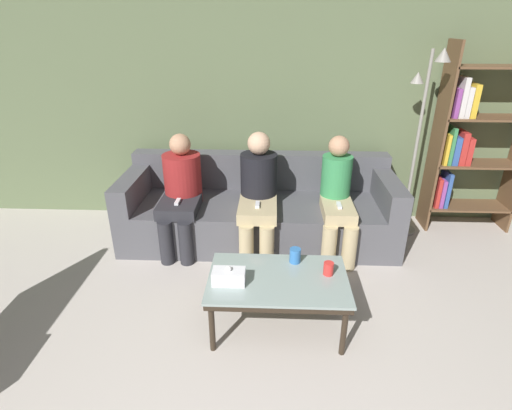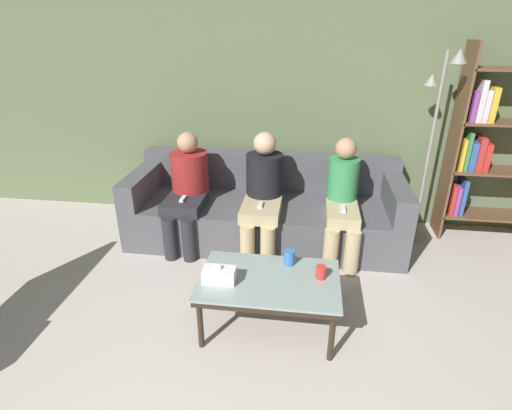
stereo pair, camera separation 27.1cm
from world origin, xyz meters
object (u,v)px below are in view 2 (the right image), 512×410
tissue_box (219,275)px  bookshelf (486,147)px  couch (265,210)px  seated_person_left_end (188,187)px  standing_lamp (435,130)px  seated_person_mid_right (343,198)px  coffee_table (269,284)px  cup_near_right (321,272)px  seated_person_mid_left (263,190)px  cup_near_left (289,257)px

tissue_box → bookshelf: size_ratio=0.12×
couch → seated_person_left_end: 0.81m
standing_lamp → seated_person_mid_right: bearing=-152.5°
coffee_table → cup_near_right: size_ratio=10.39×
couch → bookshelf: (2.07, 0.32, 0.65)m
standing_lamp → seated_person_mid_left: bearing=-165.5°
seated_person_mid_left → standing_lamp: bearing=14.5°
bookshelf → seated_person_mid_left: size_ratio=1.68×
couch → cup_near_right: couch is taller
tissue_box → bookshelf: 2.87m
couch → seated_person_mid_left: bearing=-90.0°
couch → tissue_box: size_ratio=12.01×
cup_near_left → standing_lamp: 1.92m
couch → standing_lamp: 1.75m
couch → coffee_table: size_ratio=2.74×
cup_near_right → tissue_box: size_ratio=0.42×
cup_near_right → standing_lamp: (1.01, 1.47, 0.65)m
cup_near_right → seated_person_left_end: bearing=139.1°
couch → seated_person_mid_left: (0.00, -0.22, 0.31)m
couch → cup_near_right: size_ratio=28.51×
couch → tissue_box: (-0.15, -1.43, 0.18)m
coffee_table → seated_person_mid_left: 1.17m
cup_near_right → seated_person_left_end: (-1.26, 1.09, 0.12)m
cup_near_right → bookshelf: size_ratio=0.05×
seated_person_mid_right → bookshelf: bearing=22.7°
cup_near_left → seated_person_left_end: 1.40m
coffee_table → standing_lamp: bearing=48.5°
tissue_box → bookshelf: (2.23, 1.75, 0.47)m
couch → bookshelf: bearing=8.8°
cup_near_left → seated_person_mid_right: 1.00m
coffee_table → cup_near_left: size_ratio=8.72×
cup_near_right → seated_person_left_end: 1.67m
coffee_table → seated_person_mid_right: size_ratio=0.88×
tissue_box → seated_person_mid_right: seated_person_mid_right is taller
cup_near_right → seated_person_mid_right: seated_person_mid_right is taller
seated_person_mid_right → seated_person_mid_left: bearing=178.2°
tissue_box → seated_person_mid_left: size_ratio=0.20×
cup_near_left → bookshelf: bearing=39.7°
seated_person_mid_right → standing_lamp: bearing=27.5°
coffee_table → seated_person_left_end: (-0.91, 1.15, 0.21)m
coffee_table → cup_near_left: bearing=58.7°
couch → seated_person_mid_right: 0.82m
cup_near_left → seated_person_mid_left: bearing=108.2°
coffee_table → bookshelf: size_ratio=0.51×
coffee_table → cup_near_right: 0.36m
bookshelf → seated_person_mid_left: 2.17m
cup_near_left → seated_person_left_end: (-1.03, 0.94, 0.12)m
couch → coffee_table: (0.18, -1.35, 0.08)m
cup_near_left → seated_person_mid_right: bearing=65.0°
bookshelf → standing_lamp: (-0.54, -0.14, 0.18)m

